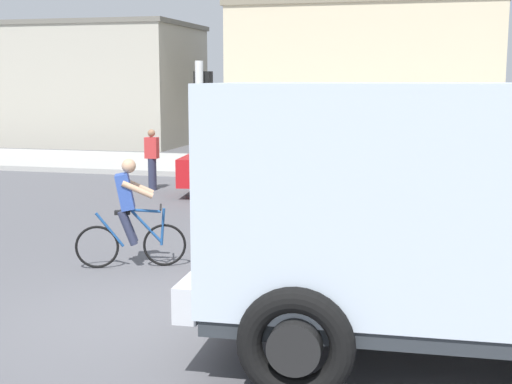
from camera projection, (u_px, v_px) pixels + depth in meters
name	position (u px, v px, depth m)	size (l,w,h in m)	color
ground_plane	(167.00, 315.00, 8.88)	(120.00, 120.00, 0.00)	#56565B
sidewalk_far	(332.00, 169.00, 22.67)	(80.00, 5.00, 0.16)	#ADADA8
truck_foreground	(470.00, 206.00, 7.14)	(5.52, 3.02, 2.90)	silver
cyclist	(129.00, 213.00, 11.00)	(1.62, 0.75, 1.72)	black
traffic_light_pole	(202.00, 138.00, 10.49)	(0.24, 0.43, 3.20)	red
car_red_near	(263.00, 165.00, 17.62)	(4.17, 2.23, 1.60)	red
pedestrian_near_kerb	(152.00, 159.00, 18.71)	(0.34, 0.22, 1.62)	#2D334C
building_corner_left	(87.00, 84.00, 32.21)	(9.81, 6.23, 5.37)	#B2AD9E
building_mid_block	(366.00, 79.00, 28.35)	(10.26, 6.62, 5.82)	beige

